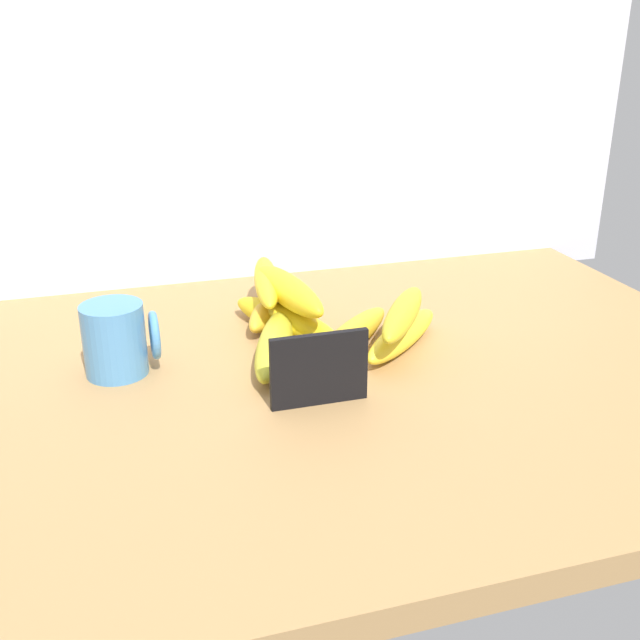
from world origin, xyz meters
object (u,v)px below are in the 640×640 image
banana_1 (275,343)px  banana_7 (266,281)px  chalkboard_sign (319,372)px  banana_0 (286,320)px  coffee_mug (117,339)px  banana_6 (288,290)px  banana_5 (403,314)px  banana_2 (350,337)px  banana_4 (402,335)px  banana_3 (274,306)px

banana_1 → banana_7: 13.76cm
chalkboard_sign → banana_0: 19.95cm
banana_0 → coffee_mug: bearing=-165.8°
chalkboard_sign → banana_6: size_ratio=0.57×
banana_5 → banana_2: bearing=156.7°
banana_7 → banana_6: bearing=-74.3°
banana_0 → banana_1: 7.71cm
banana_0 → banana_4: size_ratio=1.08×
chalkboard_sign → banana_4: (14.51, 11.06, -2.04)cm
banana_1 → banana_2: bearing=-2.3°
banana_0 → banana_2: 9.90cm
banana_6 → banana_5: bearing=-40.6°
banana_0 → banana_6: size_ratio=1.02×
chalkboard_sign → banana_4: bearing=37.3°
banana_0 → banana_6: bearing=41.1°
banana_1 → chalkboard_sign: bearing=-81.6°
banana_3 → banana_6: (0.68, -5.31, 4.14)cm
banana_2 → banana_5: (6.05, -2.61, 3.52)cm
banana_1 → banana_7: (2.08, 13.11, 3.61)cm
coffee_mug → banana_6: 23.32cm
coffee_mug → banana_1: bearing=-4.5°
coffee_mug → banana_5: coffee_mug is taller
banana_0 → banana_5: (12.63, -10.01, 3.33)cm
banana_3 → banana_4: size_ratio=0.97×
banana_0 → banana_3: same height
banana_1 → banana_3: same height
banana_5 → banana_7: bearing=130.5°
banana_5 → banana_7: 21.18cm
banana_3 → banana_6: 6.77cm
coffee_mug → banana_3: 24.65cm
banana_4 → banana_7: bearing=134.0°
chalkboard_sign → banana_0: bearing=86.2°
chalkboard_sign → banana_5: 17.11cm
chalkboard_sign → banana_1: (-1.90, 12.81, -1.82)cm
banana_1 → banana_6: (3.67, 7.43, 4.10)cm
banana_4 → banana_7: 20.99cm
chalkboard_sign → banana_0: (1.30, 19.82, -1.83)cm
banana_5 → coffee_mug: bearing=172.7°
banana_0 → banana_6: (0.48, 0.41, 4.11)cm
banana_4 → banana_7: size_ratio=0.92×
banana_0 → banana_3: (-0.20, 5.73, -0.03)cm
chalkboard_sign → banana_2: bearing=57.6°
banana_3 → banana_1: bearing=-103.2°
coffee_mug → banana_3: bearing=27.4°
banana_6 → chalkboard_sign: bearing=-95.0°
chalkboard_sign → banana_7: size_ratio=0.55×
banana_2 → banana_3: bearing=117.3°
chalkboard_sign → banana_4: 18.36cm
coffee_mug → banana_4: bearing=-5.2°
coffee_mug → banana_6: size_ratio=0.46×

